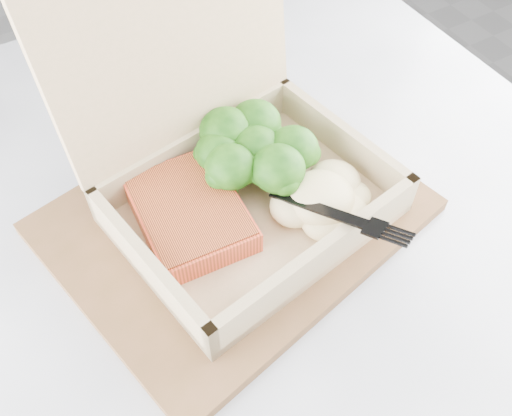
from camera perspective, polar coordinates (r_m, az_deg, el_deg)
floor at (r=1.70m, az=9.71°, el=5.18°), size 4.00×4.00×0.00m
cafe_table at (r=0.72m, az=-3.62°, el=-14.12°), size 0.89×0.89×0.76m
serving_tray at (r=0.57m, az=-2.19°, el=-0.87°), size 0.38×0.33×0.01m
takeout_container at (r=0.53m, az=-2.86°, el=5.40°), size 0.28×0.26×0.23m
salmon_fillet at (r=0.53m, az=-6.65°, el=-0.52°), size 0.10×0.13×0.03m
broccoli_pile at (r=0.56m, az=0.00°, el=5.34°), size 0.13×0.13×0.05m
mashed_potatoes at (r=0.54m, az=6.51°, el=1.01°), size 0.10×0.09×0.04m
plastic_fork at (r=0.52m, az=4.39°, el=0.99°), size 0.07×0.14×0.03m
receipt at (r=0.70m, az=-7.31°, el=10.62°), size 0.13×0.17×0.00m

